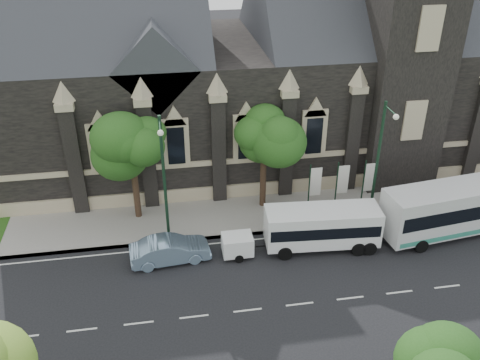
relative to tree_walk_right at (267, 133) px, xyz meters
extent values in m
plane|color=black|center=(-3.21, -10.71, -5.82)|extent=(160.00, 160.00, 0.00)
cube|color=gray|center=(-3.21, -1.21, -5.74)|extent=(80.00, 5.00, 0.15)
cube|color=black|center=(0.79, 8.79, -0.82)|extent=(40.00, 15.00, 10.00)
cube|color=#292A2F|center=(-11.21, 8.79, 4.18)|extent=(16.00, 15.00, 15.00)
cube|color=#292A2F|center=(10.79, 8.79, 4.18)|extent=(20.00, 15.00, 15.00)
cube|color=#292A2F|center=(-7.21, 4.29, 4.18)|extent=(6.00, 6.00, 6.00)
cube|color=black|center=(10.79, 2.79, 3.18)|extent=(5.50, 5.50, 18.00)
cube|color=tan|center=(0.79, 1.25, -2.62)|extent=(40.00, 0.22, 0.40)
cube|color=tan|center=(0.79, 1.25, -5.22)|extent=(40.00, 0.25, 1.20)
cube|color=black|center=(-1.21, 1.11, -1.02)|extent=(1.20, 0.12, 2.80)
sphere|color=#24531A|center=(3.39, -19.61, -0.74)|extent=(2.40, 2.40, 2.40)
cylinder|color=black|center=(-0.21, -0.21, -3.84)|extent=(0.44, 0.44, 3.96)
sphere|color=#24531A|center=(-0.21, -0.21, -0.18)|extent=(3.84, 3.84, 3.84)
sphere|color=#24531A|center=(0.51, 0.51, 0.54)|extent=(2.88, 2.88, 2.88)
cylinder|color=black|center=(-9.21, -0.21, -3.84)|extent=(0.44, 0.44, 3.96)
sphere|color=#24531A|center=(-9.21, -0.21, -0.25)|extent=(3.68, 3.68, 3.68)
sphere|color=#24531A|center=(-8.52, 0.48, 0.44)|extent=(2.76, 2.76, 2.76)
cylinder|color=#15301F|center=(6.79, -3.41, -1.32)|extent=(0.20, 0.20, 9.00)
cylinder|color=#15301F|center=(6.79, -4.21, 2.88)|extent=(0.10, 1.60, 0.10)
sphere|color=silver|center=(6.79, -5.01, 2.78)|extent=(0.36, 0.36, 0.36)
cylinder|color=#15301F|center=(-7.21, -3.41, -1.32)|extent=(0.20, 0.20, 9.00)
cylinder|color=#15301F|center=(-7.21, -4.21, 2.88)|extent=(0.10, 1.60, 0.10)
sphere|color=silver|center=(-7.21, -5.01, 2.78)|extent=(0.36, 0.36, 0.36)
cylinder|color=#15301F|center=(2.79, -1.71, -3.82)|extent=(0.10, 0.10, 4.00)
cube|color=white|center=(3.24, -1.71, -3.22)|extent=(0.80, 0.04, 2.20)
cylinder|color=#15301F|center=(4.79, -1.71, -3.82)|extent=(0.10, 0.10, 4.00)
cube|color=white|center=(5.24, -1.71, -3.22)|extent=(0.80, 0.04, 2.20)
cylinder|color=#15301F|center=(6.79, -1.71, -3.82)|extent=(0.10, 0.10, 4.00)
cube|color=white|center=(7.24, -1.71, -3.22)|extent=(0.80, 0.04, 2.20)
cube|color=silver|center=(12.95, -5.47, -3.77)|extent=(12.71, 4.12, 3.19)
cube|color=black|center=(12.95, -5.47, -3.56)|extent=(12.22, 4.10, 1.02)
cube|color=#30846E|center=(12.95, -5.47, -5.07)|extent=(12.22, 4.09, 0.35)
cylinder|color=black|center=(8.77, -7.29, -5.37)|extent=(0.93, 0.39, 0.90)
cylinder|color=black|center=(8.45, -4.71, -5.37)|extent=(0.93, 0.39, 0.90)
cube|color=white|center=(2.56, -5.64, -4.18)|extent=(7.45, 2.83, 2.37)
cube|color=black|center=(2.56, -5.64, -4.07)|extent=(7.16, 2.85, 0.79)
cylinder|color=black|center=(-0.08, -6.59, -5.37)|extent=(0.92, 0.35, 0.90)
cylinder|color=black|center=(0.09, -4.30, -5.37)|extent=(0.92, 0.35, 0.90)
cylinder|color=black|center=(4.66, -6.94, -5.37)|extent=(0.92, 0.35, 0.90)
cylinder|color=black|center=(4.83, -4.65, -5.37)|extent=(0.92, 0.35, 0.90)
cylinder|color=black|center=(5.38, -7.00, -5.37)|extent=(0.92, 0.35, 0.90)
cylinder|color=black|center=(5.55, -4.71, -5.37)|extent=(0.92, 0.35, 0.90)
cube|color=white|center=(-2.97, -5.70, -4.95)|extent=(1.92, 1.44, 1.25)
cylinder|color=black|center=(-2.98, -6.42, -5.55)|extent=(0.54, 0.19, 0.54)
cylinder|color=black|center=(-2.97, -4.98, -5.55)|extent=(0.54, 0.19, 0.54)
cylinder|color=black|center=(-1.73, -5.70, -5.29)|extent=(1.15, 0.08, 0.08)
imported|color=#7F9DB8|center=(-7.21, -5.53, -5.00)|extent=(5.13, 2.22, 1.64)
camera|label=1|loc=(-7.22, -32.13, 14.90)|focal=39.12mm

